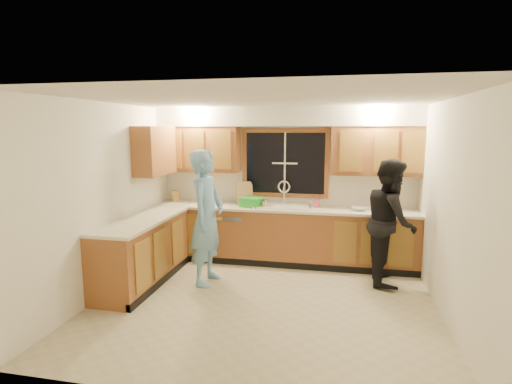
% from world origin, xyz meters
% --- Properties ---
extents(floor, '(4.20, 4.20, 0.00)m').
position_xyz_m(floor, '(0.00, 0.00, 0.00)').
color(floor, beige).
rests_on(floor, ground).
extents(ceiling, '(4.20, 4.20, 0.00)m').
position_xyz_m(ceiling, '(0.00, 0.00, 2.50)').
color(ceiling, silver).
extents(wall_back, '(4.20, 0.00, 4.20)m').
position_xyz_m(wall_back, '(0.00, 1.90, 1.25)').
color(wall_back, white).
rests_on(wall_back, ground).
extents(wall_left, '(0.00, 3.80, 3.80)m').
position_xyz_m(wall_left, '(-2.10, 0.00, 1.25)').
color(wall_left, white).
rests_on(wall_left, ground).
extents(wall_right, '(0.00, 3.80, 3.80)m').
position_xyz_m(wall_right, '(2.10, 0.00, 1.25)').
color(wall_right, white).
rests_on(wall_right, ground).
extents(base_cabinets_back, '(4.20, 0.60, 0.88)m').
position_xyz_m(base_cabinets_back, '(0.00, 1.60, 0.44)').
color(base_cabinets_back, '#98582C').
rests_on(base_cabinets_back, ground).
extents(base_cabinets_left, '(0.60, 1.90, 0.88)m').
position_xyz_m(base_cabinets_left, '(-1.80, 0.35, 0.44)').
color(base_cabinets_left, '#98582C').
rests_on(base_cabinets_left, ground).
extents(countertop_back, '(4.20, 0.63, 0.04)m').
position_xyz_m(countertop_back, '(0.00, 1.58, 0.90)').
color(countertop_back, '#F0E8CA').
rests_on(countertop_back, base_cabinets_back).
extents(countertop_left, '(0.63, 1.90, 0.04)m').
position_xyz_m(countertop_left, '(-1.79, 0.35, 0.90)').
color(countertop_left, '#F0E8CA').
rests_on(countertop_left, base_cabinets_left).
extents(upper_cabinets_left, '(1.35, 0.33, 0.75)m').
position_xyz_m(upper_cabinets_left, '(-1.43, 1.73, 1.83)').
color(upper_cabinets_left, '#98582C').
rests_on(upper_cabinets_left, wall_back).
extents(upper_cabinets_right, '(1.35, 0.33, 0.75)m').
position_xyz_m(upper_cabinets_right, '(1.43, 1.73, 1.83)').
color(upper_cabinets_right, '#98582C').
rests_on(upper_cabinets_right, wall_back).
extents(upper_cabinets_return, '(0.33, 0.90, 0.75)m').
position_xyz_m(upper_cabinets_return, '(-1.94, 1.12, 1.83)').
color(upper_cabinets_return, '#98582C').
rests_on(upper_cabinets_return, wall_left).
extents(soffit, '(4.20, 0.35, 0.30)m').
position_xyz_m(soffit, '(0.00, 1.72, 2.35)').
color(soffit, white).
rests_on(soffit, wall_back).
extents(window_frame, '(1.44, 0.03, 1.14)m').
position_xyz_m(window_frame, '(0.00, 1.89, 1.60)').
color(window_frame, black).
rests_on(window_frame, wall_back).
extents(sink, '(0.86, 0.52, 0.57)m').
position_xyz_m(sink, '(0.00, 1.60, 0.86)').
color(sink, white).
rests_on(sink, countertop_back).
extents(dishwasher, '(0.60, 0.56, 0.82)m').
position_xyz_m(dishwasher, '(-0.85, 1.59, 0.41)').
color(dishwasher, white).
rests_on(dishwasher, floor).
extents(stove, '(0.58, 0.75, 0.90)m').
position_xyz_m(stove, '(-1.80, -0.22, 0.45)').
color(stove, white).
rests_on(stove, floor).
extents(man, '(0.50, 0.72, 1.88)m').
position_xyz_m(man, '(-0.90, 0.52, 0.94)').
color(man, '#72AAD7').
rests_on(man, floor).
extents(woman, '(0.67, 0.86, 1.76)m').
position_xyz_m(woman, '(1.61, 1.06, 0.88)').
color(woman, black).
rests_on(woman, floor).
extents(knife_block, '(0.14, 0.13, 0.20)m').
position_xyz_m(knife_block, '(-1.85, 1.67, 1.02)').
color(knife_block, '#A2712C').
rests_on(knife_block, countertop_back).
extents(cutting_board, '(0.29, 0.20, 0.36)m').
position_xyz_m(cutting_board, '(-0.67, 1.82, 1.10)').
color(cutting_board, tan).
rests_on(cutting_board, countertop_back).
extents(dish_crate, '(0.40, 0.39, 0.15)m').
position_xyz_m(dish_crate, '(-0.48, 1.52, 1.00)').
color(dish_crate, green).
rests_on(dish_crate, countertop_back).
extents(soap_bottle, '(0.10, 0.10, 0.18)m').
position_xyz_m(soap_bottle, '(0.55, 1.67, 1.01)').
color(soap_bottle, '#E1557B').
rests_on(soap_bottle, countertop_back).
extents(bowl, '(0.28, 0.28, 0.06)m').
position_xyz_m(bowl, '(1.20, 1.55, 0.95)').
color(bowl, silver).
rests_on(bowl, countertop_back).
extents(can_left, '(0.08, 0.08, 0.12)m').
position_xyz_m(can_left, '(-0.28, 1.43, 0.98)').
color(can_left, '#BCA990').
rests_on(can_left, countertop_back).
extents(can_right, '(0.09, 0.09, 0.13)m').
position_xyz_m(can_right, '(-0.27, 1.52, 0.99)').
color(can_right, '#BCA990').
rests_on(can_right, countertop_back).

